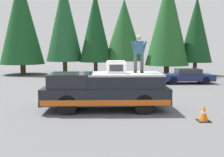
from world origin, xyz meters
name	(u,v)px	position (x,y,z in m)	size (l,w,h in m)	color
ground_plane	(121,109)	(0.00, 0.00, 0.00)	(90.00, 90.00, 0.00)	#565659
pickup_truck	(106,90)	(-0.09, 0.71, 0.87)	(2.01, 5.54, 1.65)	black
compressor_unit	(116,67)	(-0.21, 0.26, 1.93)	(0.65, 0.84, 0.56)	white
person_on_truck_bed	(139,53)	(0.13, -0.78, 2.55)	(0.29, 0.72, 1.69)	#333338
parked_car_navy	(187,76)	(8.69, -5.80, 0.58)	(1.64, 4.10, 1.16)	navy
traffic_cone	(204,114)	(-2.08, -2.98, 0.29)	(0.47, 0.47, 0.62)	black
conifer_far_left	(196,30)	(15.44, -8.82, 4.75)	(3.36, 3.36, 8.18)	#4C3826
conifer_left	(168,20)	(15.30, -5.76, 5.67)	(4.52, 4.52, 10.31)	#4C3826
conifer_center_left	(124,30)	(16.58, -1.34, 4.77)	(4.23, 4.23, 8.11)	#4C3826
conifer_center_right	(95,27)	(15.95, 1.72, 5.06)	(3.39, 3.39, 8.78)	#4C3826
conifer_right	(64,20)	(16.90, 5.13, 5.81)	(3.96, 3.96, 10.23)	#4C3826
conifer_far_right	(21,20)	(16.55, 9.63, 5.85)	(4.63, 4.63, 10.60)	#4C3826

